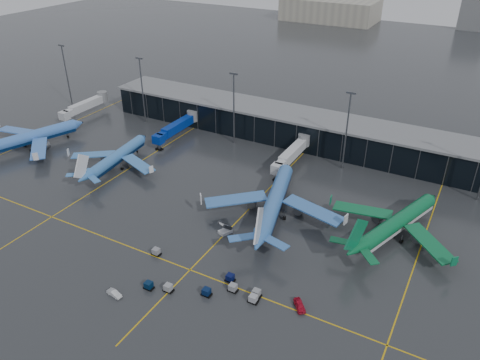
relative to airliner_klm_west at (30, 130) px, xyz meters
The scene contains 13 objects.
ground 76.00m from the airliner_klm_west, ahead, with size 600.00×600.00×0.00m, color #282B2D.
terminal_pier 89.41m from the airliner_klm_west, 33.41° to the left, with size 142.00×17.00×10.70m.
jet_bridges 49.87m from the airliner_klm_west, 37.32° to the left, with size 94.00×27.50×7.20m.
flood_masts 88.21m from the airliner_klm_west, 25.06° to the left, with size 203.00×0.50×25.50m.
taxi_lines 84.91m from the airliner_klm_west, ahead, with size 220.00×120.00×0.02m.
airliner_klm_west is the anchor object (origin of this frame).
airliner_arkefly 35.77m from the airliner_klm_west, ahead, with size 32.53×37.05×11.39m, color #3D7CC8, non-canonical shape.
airliner_klm_near 91.75m from the airliner_klm_west, ahead, with size 39.83×45.36×13.94m, color #3A72BF, non-canonical shape.
airliner_aer_lingus 123.29m from the airliner_klm_west, ahead, with size 35.92×40.90×12.57m, color #0C6638, non-canonical shape.
baggage_carts 96.04m from the airliner_klm_west, 18.71° to the right, with size 29.87×12.18×1.70m.
mobile_airstair 85.41m from the airliner_klm_west, ahead, with size 3.29×3.81×3.45m.
service_van_red 114.62m from the airliner_klm_west, 13.51° to the right, with size 1.72×4.29×1.46m, color #B50D24.
service_van_white 86.54m from the airliner_klm_west, 29.49° to the right, with size 1.30×3.74×1.23m, color silver.
Camera 1 is at (60.17, -82.39, 71.12)m, focal length 35.00 mm.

